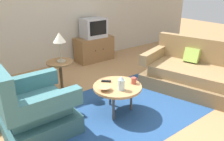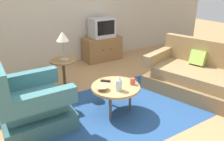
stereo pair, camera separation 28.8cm
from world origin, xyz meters
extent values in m
plane|color=#AD7F51|center=(0.00, 0.00, 0.00)|extent=(16.00, 16.00, 0.00)
cube|color=#BCB29E|center=(0.00, 2.60, 1.35)|extent=(9.00, 0.12, 2.70)
cube|color=navy|center=(-0.14, 0.14, 0.00)|extent=(2.51, 1.72, 0.00)
cube|color=#325C60|center=(-1.21, 0.43, 0.12)|extent=(0.87, 0.86, 0.24)
cube|color=#3D7075|center=(-1.21, 0.43, 0.33)|extent=(0.73, 0.58, 0.18)
cube|color=#3D7075|center=(-1.21, 0.08, 0.53)|extent=(0.87, 0.14, 0.21)
cube|color=#3D7075|center=(-1.21, 0.79, 0.53)|extent=(0.87, 0.14, 0.21)
cube|color=brown|center=(1.35, -0.10, 0.12)|extent=(1.35, 1.84, 0.24)
cube|color=#93754C|center=(1.35, -0.10, 0.33)|extent=(1.13, 1.53, 0.18)
cube|color=#93754C|center=(1.72, 0.01, 0.64)|extent=(0.60, 1.62, 0.44)
cube|color=#93754C|center=(1.13, 0.62, 0.51)|extent=(0.92, 0.40, 0.19)
cube|color=#A3C651|center=(1.55, 0.10, 0.55)|extent=(0.26, 0.30, 0.28)
cylinder|color=tan|center=(-0.14, 0.14, 0.40)|extent=(0.69, 0.69, 0.04)
cylinder|color=#4C4742|center=(-0.11, 0.35, 0.19)|extent=(0.04, 0.04, 0.39)
cylinder|color=#4C4742|center=(-0.31, 0.01, 0.19)|extent=(0.04, 0.04, 0.39)
cylinder|color=#4C4742|center=(0.06, 0.06, 0.19)|extent=(0.04, 0.04, 0.39)
cylinder|color=olive|center=(-0.52, 1.19, 0.56)|extent=(0.44, 0.44, 0.02)
cylinder|color=brown|center=(-0.52, 1.19, 0.27)|extent=(0.05, 0.05, 0.55)
cylinder|color=brown|center=(-0.52, 1.19, 0.01)|extent=(0.24, 0.24, 0.02)
cube|color=olive|center=(0.86, 2.28, 0.28)|extent=(0.89, 0.44, 0.57)
sphere|color=black|center=(0.75, 2.05, 0.31)|extent=(0.02, 0.02, 0.02)
sphere|color=black|center=(0.96, 2.05, 0.31)|extent=(0.02, 0.02, 0.02)
cube|color=#B7B7BC|center=(0.86, 2.28, 0.79)|extent=(0.55, 0.39, 0.44)
cube|color=black|center=(0.86, 2.08, 0.81)|extent=(0.44, 0.01, 0.32)
cylinder|color=#9E937A|center=(-0.50, 1.17, 0.58)|extent=(0.14, 0.14, 0.02)
cylinder|color=#9E937A|center=(-0.50, 1.17, 0.74)|extent=(0.02, 0.02, 0.31)
cone|color=beige|center=(-0.50, 1.17, 0.98)|extent=(0.20, 0.20, 0.16)
cylinder|color=silver|center=(-0.18, 0.01, 0.50)|extent=(0.09, 0.09, 0.15)
cone|color=silver|center=(-0.18, 0.01, 0.60)|extent=(0.08, 0.08, 0.05)
cylinder|color=#B74C3D|center=(0.09, 0.06, 0.47)|extent=(0.07, 0.07, 0.09)
torus|color=#B74C3D|center=(0.14, 0.06, 0.47)|extent=(0.06, 0.01, 0.06)
cone|color=tan|center=(-0.36, 0.14, 0.45)|extent=(0.18, 0.18, 0.05)
cube|color=black|center=(-0.19, 0.35, 0.43)|extent=(0.13, 0.13, 0.02)
camera|label=1|loc=(-1.93, -2.08, 1.81)|focal=35.84mm
camera|label=2|loc=(-1.69, -2.24, 1.81)|focal=35.84mm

